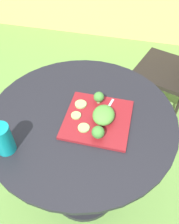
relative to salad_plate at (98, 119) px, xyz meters
name	(u,v)px	position (x,y,z in m)	size (l,w,h in m)	color
ground_plane	(84,189)	(-0.08, 0.01, -0.76)	(12.00, 12.00, 0.00)	#669342
patio_table	(83,150)	(-0.08, 0.01, -0.29)	(0.87, 0.87, 0.75)	black
salad_plate	(98,119)	(0.00, 0.00, 0.00)	(0.29, 0.29, 0.01)	maroon
drinking_glass	(4,140)	(-0.32, -0.23, 0.05)	(0.07, 0.07, 0.13)	#0F8C93
fork	(105,112)	(0.03, 0.04, 0.01)	(0.05, 0.15, 0.00)	silver
lettuce_mound	(104,115)	(0.03, 0.00, 0.04)	(0.09, 0.11, 0.06)	#519338
broccoli_floret_0	(99,97)	(-0.02, 0.10, 0.04)	(0.05, 0.05, 0.06)	#99B770
broccoli_floret_1	(98,132)	(0.02, -0.10, 0.04)	(0.05, 0.05, 0.06)	#99B770
cucumber_slice_0	(76,115)	(-0.10, -0.01, 0.01)	(0.04, 0.04, 0.01)	#8EB766
cucumber_slice_1	(84,128)	(-0.05, -0.07, 0.01)	(0.05, 0.05, 0.01)	#8EB766
cucumber_slice_2	(81,104)	(-0.09, 0.06, 0.01)	(0.05, 0.05, 0.01)	#8EB766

